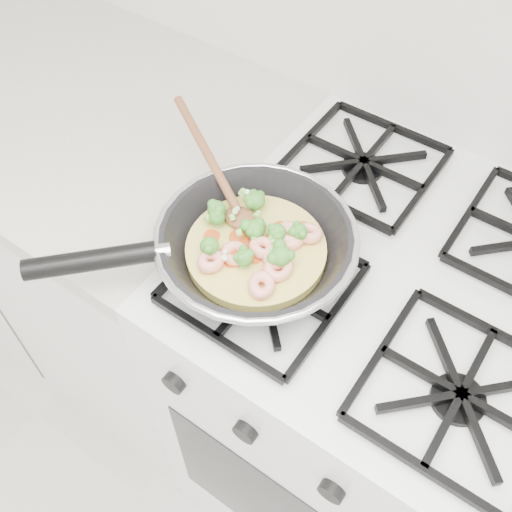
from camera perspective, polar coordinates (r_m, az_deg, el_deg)
The scene contains 3 objects.
stove at distance 1.27m, azimuth 10.18°, elevation -13.10°, with size 0.60×0.60×0.92m.
counter_left at distance 1.57m, azimuth -16.24°, elevation 2.58°, with size 1.00×0.60×0.90m.
skillet at distance 0.82m, azimuth -0.35°, elevation 1.15°, with size 0.40×0.39×0.09m.
Camera 1 is at (0.12, 1.15, 1.60)m, focal length 40.84 mm.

